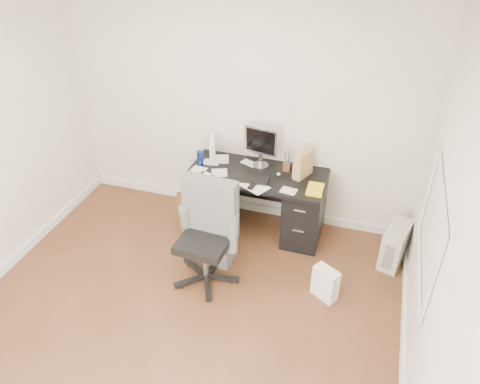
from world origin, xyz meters
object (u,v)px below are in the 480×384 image
Objects in this scene: wicker_basket at (195,214)px; desk at (256,200)px; lcd_monitor at (261,147)px; keyboard at (248,179)px; office_chair at (204,237)px; pc_tower at (395,245)px.

desk is at bearing 17.67° from wicker_basket.
wicker_basket is (-0.67, -0.21, -0.20)m from desk.
wicker_basket is (-0.66, -0.38, -0.79)m from lcd_monitor.
desk is 3.47× the size of keyboard.
office_chair is at bearing -61.20° from wicker_basket.
desk is 0.40m from keyboard.
keyboard is 0.96× the size of pc_tower.
office_chair is 2.02m from pc_tower.
wicker_basket is at bearing -162.33° from desk.
keyboard reaches higher than desk.
desk is 1.37× the size of office_chair.
office_chair is (-0.25, -0.97, 0.15)m from desk.
lcd_monitor reaches higher than desk.
desk is at bearing 78.59° from office_chair.
keyboard is at bearing -108.08° from desk.
desk is 0.73m from wicker_basket.
keyboard reaches higher than pc_tower.
wicker_basket is (-0.62, -0.05, -0.56)m from keyboard.
office_chair is (-0.25, -1.13, -0.44)m from lcd_monitor.
pc_tower reaches higher than wicker_basket.
keyboard is 0.39× the size of office_chair.
lcd_monitor is (-0.01, 0.16, 0.59)m from desk.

